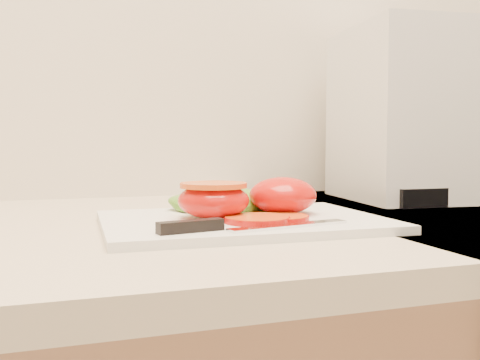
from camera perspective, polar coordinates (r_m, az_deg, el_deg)
name	(u,v)px	position (r m, az deg, el deg)	size (l,w,h in m)	color
cutting_board	(243,222)	(0.65, 0.28, -4.46)	(0.33, 0.24, 0.01)	silver
tomato_half_dome	(283,195)	(0.68, 4.58, -1.64)	(0.09, 0.09, 0.05)	red
tomato_half_cut	(214,199)	(0.64, -2.84, -2.02)	(0.09, 0.09, 0.04)	red
tomato_slice_0	(257,219)	(0.61, 1.81, -4.21)	(0.07, 0.07, 0.01)	#D65919
tomato_slice_1	(281,218)	(0.63, 4.35, -4.03)	(0.06, 0.06, 0.01)	#D65919
lettuce_leaf_0	(217,202)	(0.71, -2.47, -2.32)	(0.13, 0.09, 0.03)	#5E9728
lettuce_leaf_1	(246,200)	(0.73, 0.62, -2.18)	(0.11, 0.08, 0.02)	#5E9728
knife	(231,226)	(0.56, -1.00, -4.92)	(0.22, 0.05, 0.01)	silver
appliance	(405,115)	(1.00, 17.21, 6.66)	(0.20, 0.25, 0.30)	silver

